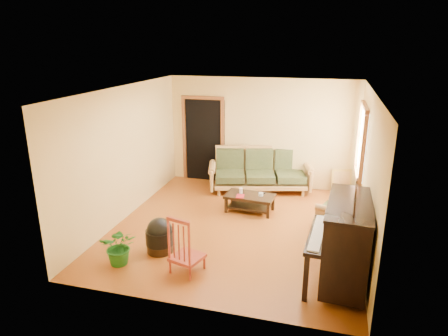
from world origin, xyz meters
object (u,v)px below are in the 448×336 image
(sofa, at_px, (260,170))
(potted_plant, at_px, (120,246))
(footstool, at_px, (160,239))
(ceramic_crock, at_px, (348,191))
(piano, at_px, (347,244))
(coffee_table, at_px, (250,203))
(armchair, at_px, (339,207))
(red_chair, at_px, (187,243))

(sofa, relative_size, potted_plant, 3.72)
(footstool, bearing_deg, ceramic_crock, 48.08)
(sofa, height_order, potted_plant, sofa)
(piano, bearing_deg, coffee_table, 134.25)
(armchair, height_order, potted_plant, armchair)
(armchair, bearing_deg, footstool, -129.84)
(ceramic_crock, bearing_deg, red_chair, -122.19)
(footstool, distance_m, potted_plant, 0.70)
(footstool, bearing_deg, piano, -2.78)
(coffee_table, xyz_separation_m, armchair, (1.76, -0.28, 0.22))
(coffee_table, distance_m, armchair, 1.80)
(armchair, relative_size, ceramic_crock, 3.46)
(red_chair, relative_size, ceramic_crock, 4.01)
(sofa, xyz_separation_m, armchair, (1.78, -1.53, -0.09))
(armchair, relative_size, red_chair, 0.86)
(potted_plant, bearing_deg, piano, 6.48)
(piano, bearing_deg, armchair, 96.55)
(armchair, bearing_deg, sofa, 158.23)
(armchair, relative_size, potted_plant, 1.29)
(sofa, height_order, ceramic_crock, sofa)
(piano, height_order, footstool, piano)
(potted_plant, bearing_deg, sofa, 67.96)
(sofa, bearing_deg, ceramic_crock, -9.17)
(piano, relative_size, ceramic_crock, 6.14)
(red_chair, bearing_deg, sofa, 99.53)
(ceramic_crock, bearing_deg, armchair, -97.97)
(piano, bearing_deg, footstool, -178.99)
(coffee_table, bearing_deg, ceramic_crock, 35.82)
(coffee_table, bearing_deg, armchair, -9.01)
(armchair, distance_m, footstool, 3.38)
(footstool, distance_m, ceramic_crock, 4.68)
(footstool, relative_size, potted_plant, 0.75)
(armchair, bearing_deg, coffee_table, -170.14)
(coffee_table, relative_size, red_chair, 1.06)
(footstool, xyz_separation_m, ceramic_crock, (3.13, 3.48, -0.11))
(piano, bearing_deg, potted_plant, -169.72)
(sofa, relative_size, footstool, 4.97)
(armchair, bearing_deg, potted_plant, -126.65)
(red_chair, bearing_deg, piano, 23.82)
(armchair, bearing_deg, piano, -68.38)
(piano, height_order, red_chair, piano)
(sofa, xyz_separation_m, red_chair, (-0.45, -3.73, -0.03))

